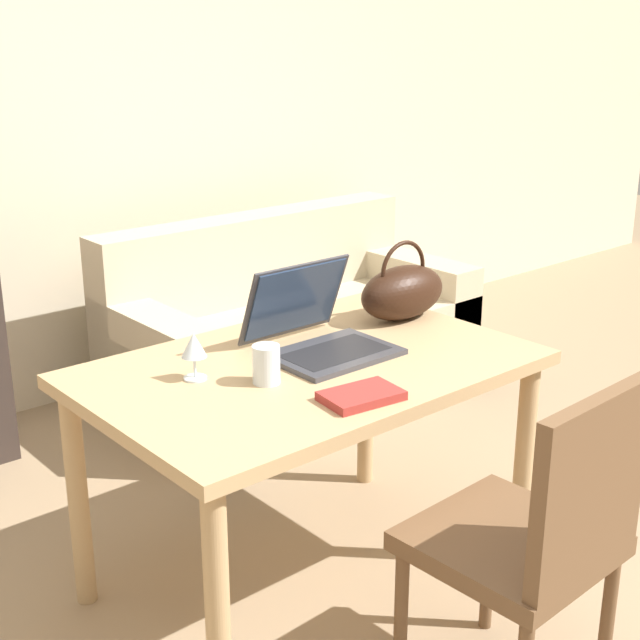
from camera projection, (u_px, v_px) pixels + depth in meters
The scene contains 9 objects.
wall_back at pixel (8, 104), 3.69m from camera, with size 10.00×0.06×2.70m.
dining_table at pixel (308, 391), 2.60m from camera, with size 1.28×0.84×0.73m.
chair at pixel (537, 532), 2.13m from camera, with size 0.46×0.46×0.89m.
couch at pixel (290, 336), 4.15m from camera, with size 1.67×0.81×0.82m.
laptop at pixel (315, 328), 2.66m from camera, with size 0.36×0.36×0.26m.
drinking_glass at pixel (266, 364), 2.41m from camera, with size 0.08×0.08×0.11m.
wine_glass at pixel (194, 347), 2.43m from camera, with size 0.07×0.07×0.13m.
handbag at pixel (403, 291), 2.94m from camera, with size 0.34×0.18×0.26m.
book at pixel (361, 396), 2.31m from camera, with size 0.22×0.16×0.02m.
Camera 1 is at (-1.48, -1.09, 1.65)m, focal length 50.00 mm.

